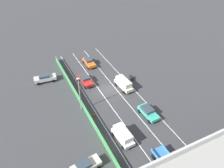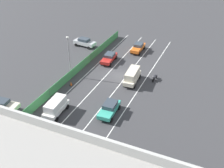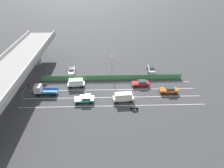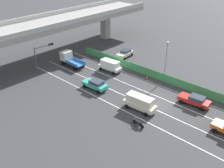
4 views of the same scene
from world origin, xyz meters
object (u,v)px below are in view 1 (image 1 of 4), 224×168
(car_van_cream, at_px, (124,83))
(motorcycle, at_px, (131,77))
(parked_sedan_cream, at_px, (86,166))
(car_van_white, at_px, (123,135))
(flatbed_truck_blue, at_px, (172,166))
(car_taxi_teal, at_px, (148,112))
(car_taxi_orange, at_px, (89,62))
(traffic_light, at_px, (212,154))
(street_lamp, at_px, (79,91))
(traffic_cone, at_px, (94,114))
(parked_wagon_silver, at_px, (45,78))
(car_sedan_red, at_px, (85,80))

(car_van_cream, distance_m, motorcycle, 3.97)
(car_van_cream, distance_m, parked_sedan_cream, 19.90)
(motorcycle, bearing_deg, car_van_white, 55.19)
(motorcycle, bearing_deg, flatbed_truck_blue, 73.66)
(car_taxi_teal, bearing_deg, flatbed_truck_blue, 72.91)
(car_taxi_orange, bearing_deg, traffic_light, 97.50)
(motorcycle, bearing_deg, car_taxi_orange, -56.82)
(street_lamp, height_order, traffic_cone, street_lamp)
(motorcycle, relative_size, traffic_cone, 2.83)
(car_van_white, relative_size, car_taxi_teal, 1.00)
(car_van_cream, bearing_deg, parked_wagon_silver, -34.39)
(car_van_white, bearing_deg, car_van_cream, -119.09)
(car_van_white, relative_size, car_taxi_orange, 0.99)
(car_van_white, xyz_separation_m, parked_wagon_silver, (7.48, -21.67, -0.25))
(flatbed_truck_blue, bearing_deg, car_taxi_teal, -107.09)
(car_van_cream, height_order, traffic_cone, car_van_cream)
(car_taxi_orange, height_order, car_taxi_teal, car_taxi_orange)
(motorcycle, relative_size, parked_sedan_cream, 0.44)
(car_van_cream, distance_m, street_lamp, 10.90)
(street_lamp, distance_m, traffic_cone, 5.00)
(car_taxi_orange, relative_size, car_taxi_teal, 1.01)
(motorcycle, height_order, parked_wagon_silver, parked_wagon_silver)
(traffic_light, bearing_deg, parked_wagon_silver, -63.79)
(car_sedan_red, distance_m, motorcycle, 10.18)
(car_van_white, bearing_deg, car_taxi_orange, -98.53)
(traffic_light, bearing_deg, traffic_cone, -59.41)
(street_lamp, bearing_deg, car_taxi_teal, 146.66)
(car_van_white, distance_m, car_sedan_red, 17.24)
(car_van_white, height_order, car_sedan_red, car_van_white)
(car_taxi_orange, distance_m, parked_wagon_silver, 11.26)
(car_van_white, height_order, traffic_light, traffic_light)
(flatbed_truck_blue, bearing_deg, traffic_cone, -70.49)
(parked_wagon_silver, relative_size, parked_sedan_cream, 1.11)
(car_taxi_orange, relative_size, parked_sedan_cream, 1.04)
(car_van_white, distance_m, car_taxi_teal, 7.32)
(car_van_white, distance_m, car_taxi_orange, 24.10)
(car_taxi_teal, height_order, street_lamp, street_lamp)
(flatbed_truck_blue, bearing_deg, car_van_white, -67.10)
(car_taxi_orange, height_order, traffic_cone, car_taxi_orange)
(car_taxi_teal, height_order, motorcycle, car_taxi_teal)
(traffic_light, height_order, street_lamp, street_lamp)
(parked_wagon_silver, relative_size, traffic_cone, 7.02)
(car_taxi_teal, relative_size, parked_sedan_cream, 1.04)
(parked_wagon_silver, distance_m, street_lamp, 13.11)
(car_van_cream, relative_size, street_lamp, 0.69)
(car_taxi_orange, distance_m, traffic_cone, 17.61)
(traffic_cone, bearing_deg, car_van_white, 105.54)
(car_taxi_teal, xyz_separation_m, parked_wagon_silver, (14.19, -18.77, 0.05))
(car_van_white, distance_m, street_lamp, 10.73)
(flatbed_truck_blue, relative_size, motorcycle, 2.81)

